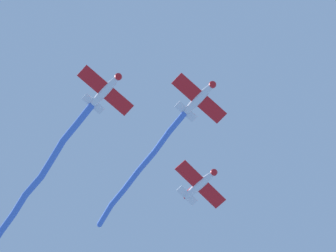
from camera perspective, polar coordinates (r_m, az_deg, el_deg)
airplane_lead at (r=76.43m, az=2.49°, el=2.21°), size 5.14×6.83×1.69m
smoke_trail_lead at (r=80.36m, az=-2.34°, el=-3.61°), size 17.91×1.15×2.69m
airplane_left_wing at (r=80.02m, az=2.58°, el=-4.66°), size 5.19×6.86×1.69m
airplane_right_wing at (r=76.71m, az=-5.00°, el=2.83°), size 5.14×6.83×1.69m
smoke_trail_right_wing at (r=80.33m, az=-10.35°, el=-4.22°), size 21.27×1.08×2.40m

